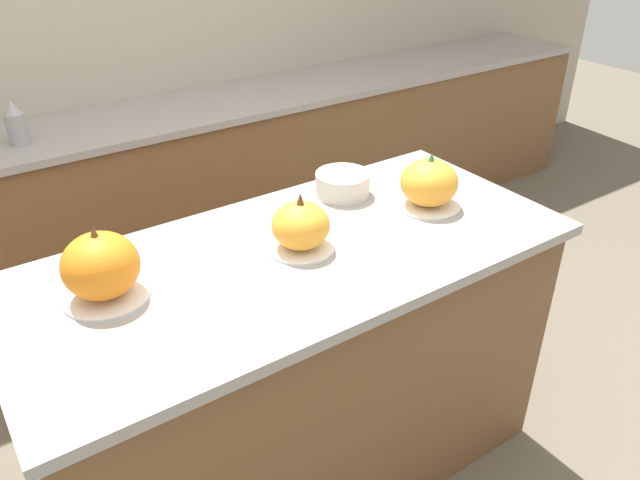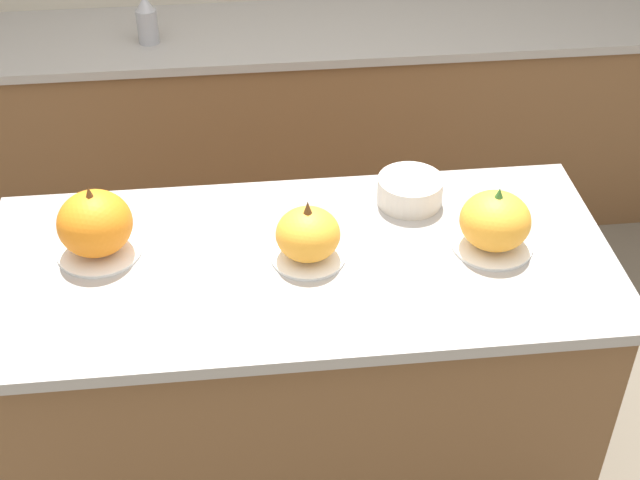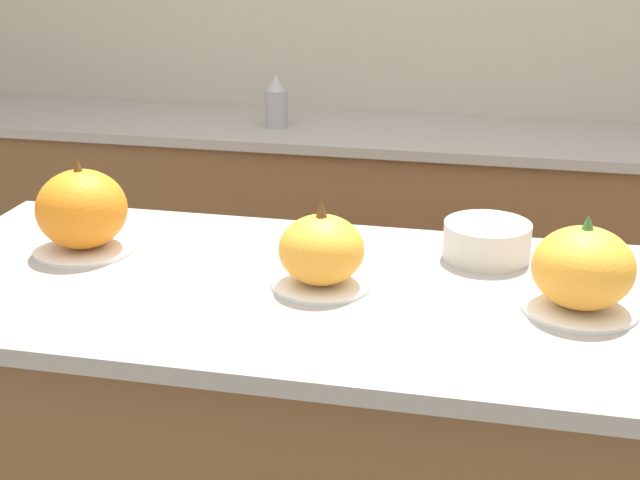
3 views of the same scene
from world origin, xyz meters
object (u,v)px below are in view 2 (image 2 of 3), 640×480
Objects in this scene: pumpkin_cake_center at (308,236)px; bottle_tall at (147,20)px; pumpkin_cake_right at (495,222)px; mixing_bowl at (410,190)px; pumpkin_cake_left at (95,225)px.

pumpkin_cake_center is 1.54m from bottle_tall.
mixing_bowl is (-0.18, 0.23, -0.04)m from pumpkin_cake_right.
pumpkin_cake_right is 0.29m from mixing_bowl.
pumpkin_cake_right is at bearing -56.10° from bottle_tall.
mixing_bowl is (0.80, -1.24, -0.01)m from bottle_tall.
mixing_bowl is at bearing 9.17° from pumpkin_cake_left.
pumpkin_cake_right reaches higher than bottle_tall.
mixing_bowl is at bearing -57.09° from bottle_tall.
mixing_bowl is (0.32, 0.22, -0.03)m from pumpkin_cake_center.
pumpkin_cake_center reaches higher than mixing_bowl.
bottle_tall is (-0.49, 1.46, -0.02)m from pumpkin_cake_center.
pumpkin_cake_right is at bearing -0.34° from pumpkin_cake_center.
pumpkin_cake_center reaches higher than bottle_tall.
pumpkin_cake_center is 0.39m from mixing_bowl.
pumpkin_cake_left is 1.04× the size of pumpkin_cake_right.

